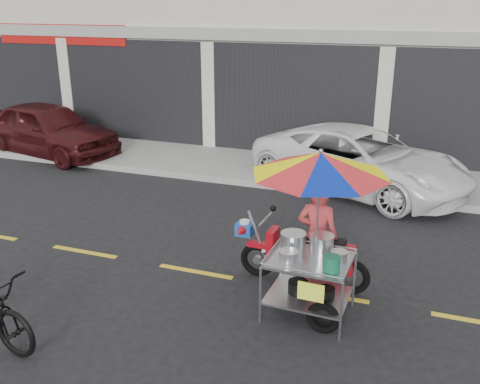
% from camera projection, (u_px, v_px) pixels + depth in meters
% --- Properties ---
extents(ground, '(90.00, 90.00, 0.00)m').
position_uv_depth(ground, '(326.00, 295.00, 7.49)').
color(ground, black).
extents(sidewalk, '(45.00, 3.00, 0.15)m').
position_uv_depth(sidewalk, '(373.00, 176.00, 12.33)').
color(sidewalk, gray).
rests_on(sidewalk, ground).
extents(centerline, '(42.00, 0.10, 0.01)m').
position_uv_depth(centerline, '(326.00, 295.00, 7.49)').
color(centerline, gold).
rests_on(centerline, ground).
extents(maroon_sedan, '(4.38, 2.48, 1.40)m').
position_uv_depth(maroon_sedan, '(48.00, 129.00, 14.10)').
color(maroon_sedan, '#3A0E11').
rests_on(maroon_sedan, ground).
extents(white_pickup, '(5.25, 3.94, 1.33)m').
position_uv_depth(white_pickup, '(360.00, 160.00, 11.50)').
color(white_pickup, white).
rests_on(white_pickup, ground).
extents(food_vendor_rig, '(2.21, 1.83, 2.24)m').
position_uv_depth(food_vendor_rig, '(316.00, 206.00, 6.84)').
color(food_vendor_rig, black).
rests_on(food_vendor_rig, ground).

